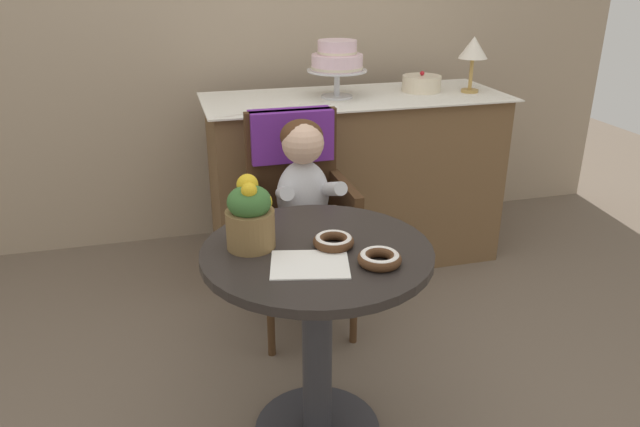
# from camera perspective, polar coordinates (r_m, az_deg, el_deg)

# --- Properties ---
(cafe_table) EXTENTS (0.72, 0.72, 0.72)m
(cafe_table) POSITION_cam_1_polar(r_m,az_deg,el_deg) (1.96, -0.28, -8.88)
(cafe_table) COLOR #282321
(cafe_table) RESTS_ON ground
(wicker_chair) EXTENTS (0.42, 0.45, 0.95)m
(wicker_chair) POSITION_cam_1_polar(r_m,az_deg,el_deg) (2.59, -2.24, 2.56)
(wicker_chair) COLOR #472D19
(wicker_chair) RESTS_ON ground
(seated_child) EXTENTS (0.27, 0.32, 0.73)m
(seated_child) POSITION_cam_1_polar(r_m,az_deg,el_deg) (2.44, -1.44, 2.18)
(seated_child) COLOR silver
(seated_child) RESTS_ON ground
(paper_napkin) EXTENTS (0.26, 0.23, 0.00)m
(paper_napkin) POSITION_cam_1_polar(r_m,az_deg,el_deg) (1.76, -0.97, -4.84)
(paper_napkin) COLOR white
(paper_napkin) RESTS_ON cafe_table
(donut_front) EXTENTS (0.13, 0.13, 0.03)m
(donut_front) POSITION_cam_1_polar(r_m,az_deg,el_deg) (1.86, 1.27, -2.58)
(donut_front) COLOR #4C2D19
(donut_front) RESTS_ON cafe_table
(donut_mid) EXTENTS (0.13, 0.13, 0.04)m
(donut_mid) POSITION_cam_1_polar(r_m,az_deg,el_deg) (1.76, 5.66, -4.22)
(donut_mid) COLOR #4C2D19
(donut_mid) RESTS_ON cafe_table
(flower_vase) EXTENTS (0.15, 0.15, 0.23)m
(flower_vase) POSITION_cam_1_polar(r_m,az_deg,el_deg) (1.83, -6.63, -0.12)
(flower_vase) COLOR brown
(flower_vase) RESTS_ON cafe_table
(display_counter) EXTENTS (1.56, 0.62, 0.90)m
(display_counter) POSITION_cam_1_polar(r_m,az_deg,el_deg) (3.25, 3.25, 3.33)
(display_counter) COLOR brown
(display_counter) RESTS_ON ground
(tiered_cake_stand) EXTENTS (0.30, 0.30, 0.28)m
(tiered_cake_stand) POSITION_cam_1_polar(r_m,az_deg,el_deg) (3.07, 1.63, 14.33)
(tiered_cake_stand) COLOR silver
(tiered_cake_stand) RESTS_ON display_counter
(round_layer_cake) EXTENTS (0.20, 0.20, 0.11)m
(round_layer_cake) POSITION_cam_1_polar(r_m,az_deg,el_deg) (3.29, 9.60, 12.06)
(round_layer_cake) COLOR beige
(round_layer_cake) RESTS_ON display_counter
(table_lamp) EXTENTS (0.15, 0.15, 0.28)m
(table_lamp) POSITION_cam_1_polar(r_m,az_deg,el_deg) (3.29, 14.33, 14.78)
(table_lamp) COLOR #B28C47
(table_lamp) RESTS_ON display_counter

